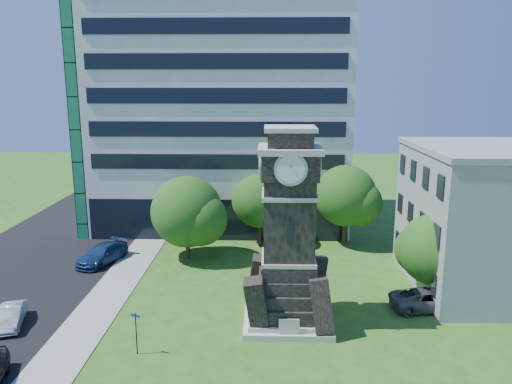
{
  "coord_description": "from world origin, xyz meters",
  "views": [
    {
      "loc": [
        1.76,
        -27.06,
        14.65
      ],
      "look_at": [
        0.89,
        6.95,
        7.25
      ],
      "focal_mm": 35.0,
      "sensor_mm": 36.0,
      "label": 1
    }
  ],
  "objects_px": {
    "park_bench": "(277,315)",
    "car_street_mid": "(11,316)",
    "street_sign": "(136,329)",
    "car_street_north": "(102,254)",
    "clock_tower": "(288,241)",
    "car_east_lot": "(428,299)"
  },
  "relations": [
    {
      "from": "car_street_mid",
      "to": "car_east_lot",
      "type": "bearing_deg",
      "value": -10.5
    },
    {
      "from": "car_street_mid",
      "to": "car_east_lot",
      "type": "height_order",
      "value": "car_east_lot"
    },
    {
      "from": "car_street_north",
      "to": "car_east_lot",
      "type": "bearing_deg",
      "value": 1.84
    },
    {
      "from": "clock_tower",
      "to": "car_east_lot",
      "type": "bearing_deg",
      "value": 11.59
    },
    {
      "from": "park_bench",
      "to": "car_east_lot",
      "type": "bearing_deg",
      "value": 35.78
    },
    {
      "from": "park_bench",
      "to": "street_sign",
      "type": "relative_size",
      "value": 0.73
    },
    {
      "from": "car_street_mid",
      "to": "park_bench",
      "type": "relative_size",
      "value": 2.08
    },
    {
      "from": "clock_tower",
      "to": "street_sign",
      "type": "height_order",
      "value": "clock_tower"
    },
    {
      "from": "car_street_mid",
      "to": "car_street_north",
      "type": "height_order",
      "value": "car_street_north"
    },
    {
      "from": "park_bench",
      "to": "street_sign",
      "type": "distance_m",
      "value": 8.81
    },
    {
      "from": "car_street_mid",
      "to": "car_street_north",
      "type": "xyz_separation_m",
      "value": [
        2.03,
        11.19,
        0.15
      ]
    },
    {
      "from": "street_sign",
      "to": "car_street_north",
      "type": "bearing_deg",
      "value": 137.56
    },
    {
      "from": "car_east_lot",
      "to": "park_bench",
      "type": "relative_size",
      "value": 2.79
    },
    {
      "from": "park_bench",
      "to": "street_sign",
      "type": "height_order",
      "value": "street_sign"
    },
    {
      "from": "car_street_mid",
      "to": "park_bench",
      "type": "bearing_deg",
      "value": -14.06
    },
    {
      "from": "car_street_north",
      "to": "car_east_lot",
      "type": "distance_m",
      "value": 25.81
    },
    {
      "from": "park_bench",
      "to": "car_street_mid",
      "type": "bearing_deg",
      "value": -153.5
    },
    {
      "from": "car_east_lot",
      "to": "park_bench",
      "type": "distance_m",
      "value": 10.26
    },
    {
      "from": "park_bench",
      "to": "street_sign",
      "type": "xyz_separation_m",
      "value": [
        -7.82,
        -3.92,
        1.04
      ]
    },
    {
      "from": "car_street_mid",
      "to": "street_sign",
      "type": "distance_m",
      "value": 9.23
    },
    {
      "from": "car_street_north",
      "to": "park_bench",
      "type": "relative_size",
      "value": 2.94
    },
    {
      "from": "clock_tower",
      "to": "car_street_north",
      "type": "bearing_deg",
      "value": 146.08
    }
  ]
}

